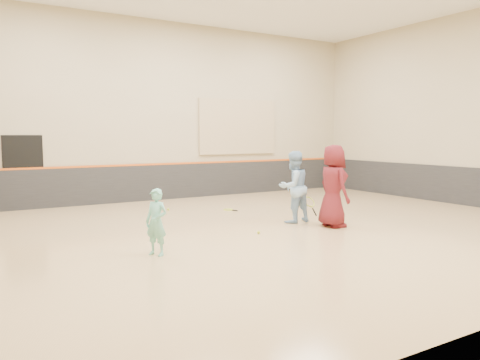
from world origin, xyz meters
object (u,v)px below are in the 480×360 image
girl (156,222)px  young_man (333,186)px  instructor (293,187)px  spare_racket (228,209)px

girl → young_man: bearing=62.8°
instructor → young_man: bearing=112.7°
young_man → girl: bearing=102.9°
girl → young_man: young_man is taller
instructor → spare_racket: size_ratio=2.79×
instructor → young_man: young_man is taller
girl → young_man: (4.62, 0.38, 0.37)m
girl → spare_racket: girl is taller
girl → spare_racket: (3.66, 3.83, -0.59)m
instructor → young_man: (0.49, -0.92, 0.09)m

